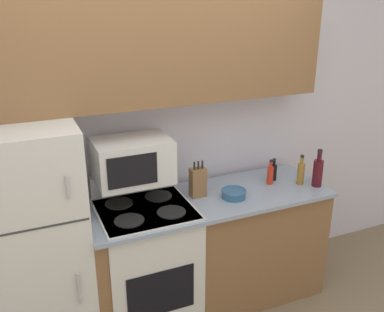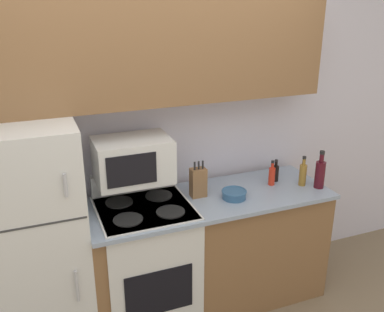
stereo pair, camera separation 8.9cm
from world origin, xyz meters
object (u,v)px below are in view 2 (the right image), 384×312
microwave (133,160)px  bottle_hot_sauce (272,175)px  refrigerator (37,242)px  stove (147,263)px  bowl (234,194)px  knife_block (198,182)px  bottle_wine_red (320,173)px  bottle_vinegar (303,174)px  bottle_soy_sauce (275,173)px

microwave → bottle_hot_sauce: bearing=-4.9°
refrigerator → stove: 0.80m
microwave → bowl: bearing=-16.2°
bottle_hot_sauce → refrigerator: bearing=179.8°
refrigerator → bowl: 1.40m
knife_block → bottle_wine_red: (0.93, -0.20, 0.01)m
bottle_hot_sauce → bottle_wine_red: bearing=-29.8°
microwave → bottle_wine_red: 1.43m
microwave → bowl: microwave is taller
bottle_hot_sauce → bottle_vinegar: bearing=-23.4°
microwave → bowl: (0.69, -0.20, -0.29)m
knife_block → bottle_wine_red: 0.95m
stove → bottle_vinegar: 1.37m
refrigerator → knife_block: (1.15, 0.02, 0.23)m
refrigerator → bottle_hot_sauce: (1.76, -0.01, 0.20)m
bottle_vinegar → bottle_soy_sauce: bearing=135.2°
bottle_wine_red → microwave: bearing=168.9°
stove → bowl: (0.66, -0.08, 0.48)m
knife_block → bottle_vinegar: 0.84m
microwave → stove: bearing=-72.8°
bottle_vinegar → stove: bearing=176.8°
bottle_soy_sauce → stove: bearing=-175.9°
knife_block → bottle_vinegar: knife_block is taller
bottle_vinegar → bowl: bearing=-178.7°
stove → bottle_soy_sauce: bearing=4.1°
refrigerator → bottle_wine_red: (2.08, -0.19, 0.24)m
stove → knife_block: bearing=6.1°
bottle_hot_sauce → knife_block: bearing=178.0°
microwave → bottle_soy_sauce: microwave is taller
microwave → bottle_hot_sauce: (1.07, -0.09, -0.25)m
bottle_soy_sauce → bottle_wine_red: size_ratio=0.60×
knife_block → bottle_hot_sauce: knife_block is taller
refrigerator → bottle_hot_sauce: size_ratio=8.12×
bottle_soy_sauce → bottle_vinegar: size_ratio=0.75×
bowl → bottle_soy_sauce: (0.45, 0.16, 0.04)m
knife_block → stove: bearing=-173.9°
bottle_soy_sauce → bottle_vinegar: bearing=-44.8°
stove → bowl: 0.82m
bottle_wine_red → bowl: bearing=174.1°
bowl → bottle_hot_sauce: 0.40m
bowl → microwave: bearing=163.8°
bottle_hot_sauce → bottle_soy_sauce: size_ratio=1.11×
bowl → bottle_vinegar: bottle_vinegar is taller
stove → refrigerator: bearing=177.7°
stove → bottle_hot_sauce: 1.16m
bowl → bottle_vinegar: 0.60m
refrigerator → stove: bearing=-2.3°
stove → bottle_vinegar: (1.26, -0.07, 0.54)m
refrigerator → bottle_vinegar: 2.00m
microwave → bottle_hot_sauce: size_ratio=2.60×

